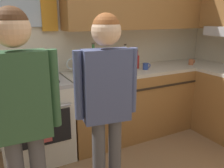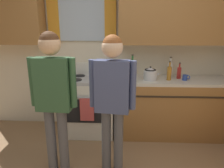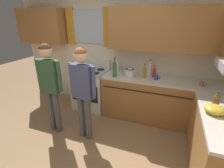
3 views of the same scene
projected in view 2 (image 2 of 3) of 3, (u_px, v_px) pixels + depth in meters
name	position (u px, v px, depth m)	size (l,w,h in m)	color
back_wall_unit	(121.00, 37.00, 3.21)	(4.60, 0.42, 2.60)	beige
kitchen_counter_run	(221.00, 118.00, 2.79)	(2.32, 2.05, 0.90)	#9E6B38
stove_oven	(91.00, 104.00, 3.25)	(0.74, 0.67, 1.10)	silver
bottle_wine_green	(132.00, 72.00, 2.88)	(0.08, 0.08, 0.39)	#2D6633
bottle_oil_amber	(169.00, 73.00, 2.99)	(0.06, 0.06, 0.29)	#B27223
bottle_milk_white	(170.00, 69.00, 3.21)	(0.08, 0.08, 0.31)	white
bottle_sauce_red	(179.00, 72.00, 3.09)	(0.06, 0.06, 0.25)	red
mug_cobalt_blue	(185.00, 77.00, 2.99)	(0.11, 0.07, 0.08)	#2D479E
stovetop_kettle	(150.00, 74.00, 3.00)	(0.27, 0.20, 0.21)	silver
water_pitcher	(126.00, 70.00, 3.22)	(0.19, 0.11, 0.22)	silver
adult_left	(53.00, 90.00, 2.12)	(0.50, 0.22, 1.62)	#4C4C51
adult_in_plaid	(112.00, 92.00, 2.12)	(0.49, 0.21, 1.59)	#4C4C51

